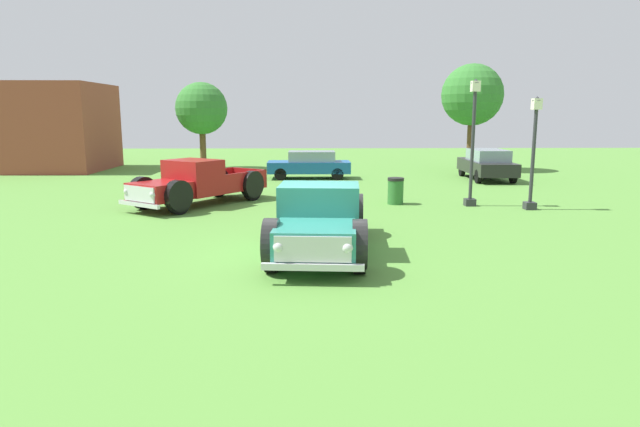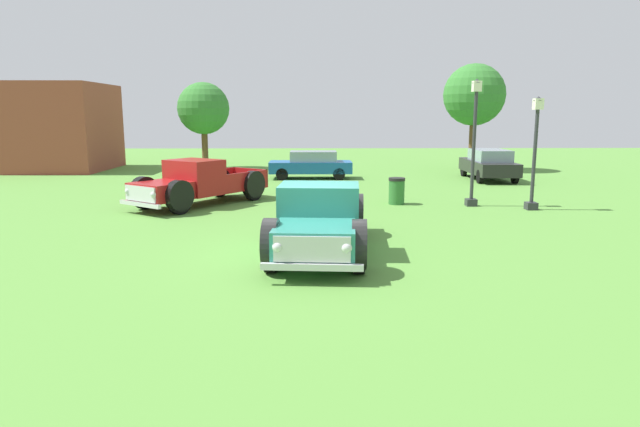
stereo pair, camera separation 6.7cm
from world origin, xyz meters
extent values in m
plane|color=#548C38|center=(0.00, 0.00, 0.00)|extent=(80.00, 80.00, 0.00)
cube|color=#2D8475|center=(0.11, -1.39, 0.70)|extent=(1.73, 1.72, 0.59)
cube|color=silver|center=(0.04, -2.21, 0.70)|extent=(1.46, 0.17, 0.49)
sphere|color=silver|center=(0.69, -2.24, 0.73)|extent=(0.21, 0.21, 0.21)
sphere|color=silver|center=(-0.60, -2.14, 0.73)|extent=(0.21, 0.21, 0.21)
cube|color=#2D8475|center=(0.22, 0.09, 1.02)|extent=(1.88, 1.52, 1.22)
cube|color=#8C9EA8|center=(0.17, -0.56, 1.29)|extent=(1.54, 0.16, 0.54)
cube|color=#2D8475|center=(0.36, 1.90, 0.46)|extent=(1.94, 2.36, 0.11)
cube|color=#2D8475|center=(1.20, 1.83, 0.80)|extent=(0.25, 2.24, 0.59)
cube|color=#2D8475|center=(-0.49, 1.96, 0.80)|extent=(0.25, 2.24, 0.59)
cube|color=#2D8475|center=(0.44, 2.97, 0.80)|extent=(1.78, 0.22, 0.59)
cylinder|color=black|center=(1.00, -1.46, 0.40)|extent=(0.29, 0.82, 0.81)
cylinder|color=#B7B7BC|center=(1.01, -1.46, 0.40)|extent=(0.28, 0.34, 0.32)
cylinder|color=black|center=(1.00, -1.46, 0.61)|extent=(0.37, 1.04, 1.02)
cylinder|color=black|center=(-0.79, -1.33, 0.40)|extent=(0.29, 0.82, 0.81)
cylinder|color=#B7B7BC|center=(-0.80, -1.33, 0.40)|extent=(0.28, 0.34, 0.32)
cylinder|color=black|center=(-0.79, -1.33, 0.61)|extent=(0.37, 1.04, 1.02)
cylinder|color=black|center=(1.27, 2.09, 0.40)|extent=(0.29, 0.82, 0.81)
cylinder|color=#B7B7BC|center=(1.28, 2.09, 0.40)|extent=(0.28, 0.34, 0.32)
cylinder|color=black|center=(1.27, 2.09, 0.61)|extent=(0.37, 1.04, 1.02)
cylinder|color=black|center=(-0.52, 2.23, 0.40)|extent=(0.29, 0.82, 0.81)
cylinder|color=#B7B7BC|center=(-0.53, 2.23, 0.40)|extent=(0.28, 0.34, 0.32)
cylinder|color=black|center=(-0.52, 2.23, 0.61)|extent=(0.37, 1.04, 1.02)
cube|color=silver|center=(0.04, -2.25, 0.36)|extent=(1.94, 0.25, 0.13)
cube|color=maroon|center=(-4.91, 5.82, 0.69)|extent=(2.24, 2.23, 0.58)
cube|color=silver|center=(-5.38, 5.16, 0.69)|extent=(1.21, 0.90, 0.49)
sphere|color=silver|center=(-4.85, 4.79, 0.72)|extent=(0.21, 0.21, 0.21)
sphere|color=silver|center=(-5.89, 5.55, 0.72)|extent=(0.21, 0.21, 0.21)
cube|color=maroon|center=(-4.03, 7.02, 1.01)|extent=(2.24, 2.15, 1.22)
cube|color=#8C9EA8|center=(-4.41, 6.49, 1.28)|extent=(1.26, 0.93, 0.54)
cube|color=maroon|center=(-2.98, 8.47, 0.46)|extent=(2.74, 2.84, 0.11)
cube|color=maroon|center=(-2.30, 7.98, 0.80)|extent=(1.37, 1.85, 0.58)
cube|color=maroon|center=(-3.66, 8.97, 0.80)|extent=(1.37, 1.85, 0.58)
cube|color=maroon|center=(-2.35, 9.34, 0.80)|extent=(1.48, 1.11, 0.58)
cylinder|color=black|center=(-4.19, 5.29, 0.40)|extent=(0.66, 0.79, 0.80)
cylinder|color=#B7B7BC|center=(-4.18, 5.29, 0.40)|extent=(0.39, 0.41, 0.32)
cylinder|color=black|center=(-4.19, 5.29, 0.61)|extent=(0.84, 1.00, 1.02)
cylinder|color=black|center=(-5.63, 6.34, 0.40)|extent=(0.66, 0.79, 0.80)
cylinder|color=#B7B7BC|center=(-5.63, 6.34, 0.40)|extent=(0.39, 0.41, 0.32)
cylinder|color=black|center=(-5.63, 6.34, 0.61)|extent=(0.84, 1.00, 1.02)
cylinder|color=black|center=(-2.10, 8.16, 0.40)|extent=(0.66, 0.79, 0.80)
cylinder|color=#B7B7BC|center=(-2.09, 8.16, 0.40)|extent=(0.39, 0.41, 0.32)
cylinder|color=black|center=(-2.10, 8.16, 0.61)|extent=(0.84, 1.00, 1.02)
cylinder|color=black|center=(-3.54, 9.21, 0.40)|extent=(0.66, 0.79, 0.80)
cylinder|color=#B7B7BC|center=(-3.55, 9.21, 0.40)|extent=(0.39, 0.41, 0.32)
cylinder|color=black|center=(-3.54, 9.21, 0.61)|extent=(0.84, 1.00, 1.02)
cube|color=silver|center=(-5.41, 5.12, 0.36)|extent=(1.63, 1.22, 0.13)
cube|color=black|center=(8.80, 14.59, 0.63)|extent=(1.95, 4.51, 0.61)
cube|color=#7F939E|center=(8.80, 14.44, 1.21)|extent=(1.60, 2.54, 0.56)
cylinder|color=black|center=(8.03, 16.13, 0.32)|extent=(0.22, 0.65, 0.65)
cylinder|color=black|center=(9.65, 16.08, 0.32)|extent=(0.22, 0.65, 0.65)
cylinder|color=black|center=(7.95, 13.09, 0.32)|extent=(0.22, 0.65, 0.65)
cylinder|color=black|center=(9.57, 13.05, 0.32)|extent=(0.22, 0.65, 0.65)
cube|color=#195699|center=(0.04, 15.24, 0.58)|extent=(4.10, 1.68, 0.56)
cube|color=#7F939E|center=(0.18, 15.24, 1.11)|extent=(2.30, 1.41, 0.51)
cylinder|color=black|center=(-1.35, 14.49, 0.30)|extent=(0.60, 0.19, 0.60)
cylinder|color=black|center=(-1.35, 15.98, 0.30)|extent=(0.60, 0.19, 0.60)
cylinder|color=black|center=(1.43, 14.49, 0.30)|extent=(0.60, 0.19, 0.60)
cylinder|color=black|center=(1.43, 15.98, 0.30)|extent=(0.60, 0.19, 0.60)
cube|color=#2D2D33|center=(5.69, 6.77, 0.12)|extent=(0.36, 0.36, 0.25)
cylinder|color=#2D2D33|center=(5.69, 6.77, 2.09)|extent=(0.12, 0.12, 3.69)
cube|color=#F2EACC|center=(5.69, 6.77, 4.12)|extent=(0.28, 0.28, 0.36)
cone|color=#2D2D33|center=(5.69, 6.77, 4.30)|extent=(0.32, 0.32, 0.14)
cube|color=#2D2D33|center=(7.50, 5.98, 0.12)|extent=(0.36, 0.36, 0.25)
cylinder|color=#2D2D33|center=(7.50, 5.98, 1.79)|extent=(0.12, 0.12, 3.08)
cube|color=#F2EACC|center=(7.50, 5.98, 3.51)|extent=(0.28, 0.28, 0.36)
cone|color=#2D2D33|center=(7.50, 5.98, 3.69)|extent=(0.32, 0.32, 0.14)
cube|color=olive|center=(-5.33, 12.65, 0.75)|extent=(1.90, 1.07, 0.06)
cube|color=olive|center=(-5.43, 12.05, 0.45)|extent=(1.82, 0.56, 0.05)
cube|color=olive|center=(-5.24, 13.24, 0.45)|extent=(1.82, 0.56, 0.05)
cube|color=olive|center=(-6.12, 12.77, 0.38)|extent=(0.30, 1.40, 0.75)
cube|color=olive|center=(-4.54, 12.52, 0.38)|extent=(0.30, 1.40, 0.75)
cylinder|color=#2D6B2D|center=(3.12, 7.21, 0.42)|extent=(0.56, 0.56, 0.85)
cylinder|color=black|center=(3.12, 7.21, 0.90)|extent=(0.59, 0.59, 0.10)
cylinder|color=brown|center=(-6.21, 20.55, 1.19)|extent=(0.36, 0.36, 2.39)
sphere|color=#33752D|center=(-6.21, 20.55, 3.52)|extent=(3.02, 3.02, 3.02)
cylinder|color=brown|center=(9.30, 19.21, 1.48)|extent=(0.36, 0.36, 2.97)
sphere|color=#33752D|center=(9.30, 19.21, 4.26)|extent=(3.45, 3.45, 3.45)
cube|color=brown|center=(-14.63, 19.98, 2.45)|extent=(5.81, 5.94, 4.90)
camera|label=1|loc=(-0.06, -12.16, 3.19)|focal=30.75mm
camera|label=2|loc=(0.01, -12.16, 3.19)|focal=30.75mm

